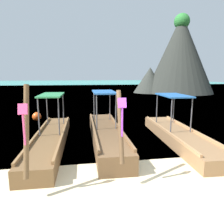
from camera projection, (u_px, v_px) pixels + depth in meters
The scene contains 7 objects.
ground at pixel (141, 198), 4.79m from camera, with size 120.00×120.00×0.00m, color beige.
sea_water at pixel (82, 85), 65.13m from camera, with size 120.00×120.00×0.00m, color #2DB29E.
longtail_boat_pink_ribbon at pixel (51, 139), 8.23m from camera, with size 1.21×6.92×2.62m.
longtail_boat_violet_ribbon at pixel (106, 134), 8.72m from camera, with size 1.26×6.81×2.44m.
longtail_boat_red_ribbon at pixel (179, 135), 8.76m from camera, with size 1.57×6.75×2.71m.
karst_rock at pixel (178, 56), 33.08m from camera, with size 12.58×10.70×12.35m.
mooring_buoy_near at pixel (37, 117), 12.92m from camera, with size 0.55×0.55×0.55m.
Camera 1 is at (-1.37, -4.20, 2.81)m, focal length 33.09 mm.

